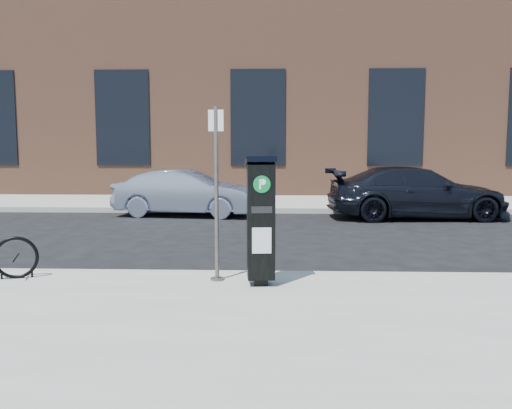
{
  "coord_description": "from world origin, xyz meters",
  "views": [
    {
      "loc": [
        0.67,
        -8.0,
        2.08
      ],
      "look_at": [
        0.35,
        0.5,
        1.11
      ],
      "focal_mm": 38.0,
      "sensor_mm": 36.0,
      "label": 1
    }
  ],
  "objects_px": {
    "parking_kiosk": "(261,219)",
    "car_silver": "(186,193)",
    "bike_rack": "(16,258)",
    "car_dark": "(417,193)",
    "sign_pole": "(217,195)"
  },
  "relations": [
    {
      "from": "car_silver",
      "to": "car_dark",
      "type": "xyz_separation_m",
      "value": [
        6.48,
        -0.27,
        0.05
      ]
    },
    {
      "from": "sign_pole",
      "to": "bike_rack",
      "type": "height_order",
      "value": "sign_pole"
    },
    {
      "from": "parking_kiosk",
      "to": "car_silver",
      "type": "bearing_deg",
      "value": 100.3
    },
    {
      "from": "parking_kiosk",
      "to": "bike_rack",
      "type": "distance_m",
      "value": 3.57
    },
    {
      "from": "sign_pole",
      "to": "car_silver",
      "type": "bearing_deg",
      "value": 109.91
    },
    {
      "from": "parking_kiosk",
      "to": "car_silver",
      "type": "height_order",
      "value": "parking_kiosk"
    },
    {
      "from": "parking_kiosk",
      "to": "bike_rack",
      "type": "relative_size",
      "value": 2.86
    },
    {
      "from": "car_silver",
      "to": "car_dark",
      "type": "distance_m",
      "value": 6.49
    },
    {
      "from": "sign_pole",
      "to": "bike_rack",
      "type": "distance_m",
      "value": 3.02
    },
    {
      "from": "parking_kiosk",
      "to": "sign_pole",
      "type": "relative_size",
      "value": 0.72
    },
    {
      "from": "parking_kiosk",
      "to": "car_dark",
      "type": "relative_size",
      "value": 0.36
    },
    {
      "from": "car_silver",
      "to": "bike_rack",
      "type": "bearing_deg",
      "value": 177.85
    },
    {
      "from": "bike_rack",
      "to": "car_dark",
      "type": "xyz_separation_m",
      "value": [
        7.62,
        7.63,
        0.26
      ]
    },
    {
      "from": "parking_kiosk",
      "to": "car_dark",
      "type": "height_order",
      "value": "parking_kiosk"
    },
    {
      "from": "bike_rack",
      "to": "car_silver",
      "type": "height_order",
      "value": "car_silver"
    }
  ]
}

